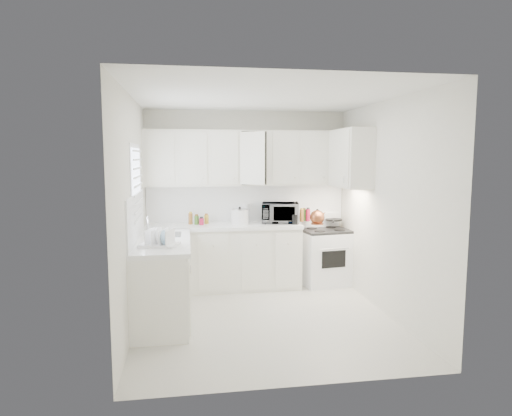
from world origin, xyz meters
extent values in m
plane|color=beige|center=(0.00, 0.00, 0.00)|extent=(3.20, 3.20, 0.00)
plane|color=white|center=(0.00, 0.00, 2.60)|extent=(3.20, 3.20, 0.00)
plane|color=silver|center=(0.00, 1.60, 1.30)|extent=(3.00, 0.00, 3.00)
plane|color=silver|center=(0.00, -1.60, 1.30)|extent=(3.00, 0.00, 3.00)
plane|color=silver|center=(-1.50, 0.00, 1.30)|extent=(0.00, 3.20, 3.20)
plane|color=silver|center=(1.50, 0.00, 1.30)|extent=(0.00, 3.20, 3.20)
cube|color=white|center=(-0.39, 1.29, 0.93)|extent=(2.24, 0.64, 0.05)
cube|color=white|center=(-1.19, 0.20, 0.93)|extent=(0.64, 1.62, 0.05)
cube|color=white|center=(0.00, 1.59, 1.23)|extent=(2.98, 0.02, 0.55)
cube|color=white|center=(-1.49, 0.20, 1.23)|extent=(0.02, 1.60, 0.55)
imported|color=gray|center=(0.46, 1.32, 1.13)|extent=(0.58, 0.39, 0.36)
cylinder|color=white|center=(-0.03, 1.52, 1.08)|extent=(0.12, 0.12, 0.27)
cylinder|color=#9E612B|center=(-0.85, 1.42, 1.02)|extent=(0.06, 0.06, 0.13)
cylinder|color=#3D6D24|center=(-0.78, 1.33, 1.02)|extent=(0.06, 0.06, 0.13)
cylinder|color=#BC193E|center=(-0.70, 1.42, 1.02)|extent=(0.06, 0.06, 0.13)
cylinder|color=gold|center=(-0.62, 1.33, 1.02)|extent=(0.06, 0.06, 0.13)
cylinder|color=#BC193E|center=(0.58, 1.46, 1.05)|extent=(0.06, 0.06, 0.19)
cylinder|color=gold|center=(0.64, 1.40, 1.05)|extent=(0.06, 0.06, 0.19)
cylinder|color=brown|center=(0.69, 1.46, 1.05)|extent=(0.06, 0.06, 0.19)
cylinder|color=black|center=(0.74, 1.40, 1.05)|extent=(0.06, 0.06, 0.19)
cylinder|color=#9E612B|center=(0.80, 1.46, 1.05)|extent=(0.06, 0.06, 0.19)
cylinder|color=#3D6D24|center=(0.85, 1.40, 1.05)|extent=(0.06, 0.06, 0.19)
cylinder|color=#BC193E|center=(0.91, 1.46, 1.05)|extent=(0.06, 0.06, 0.19)
camera|label=1|loc=(-0.89, -5.04, 1.93)|focal=31.16mm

